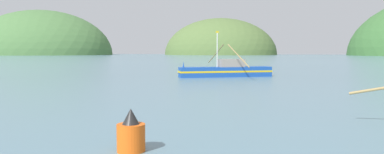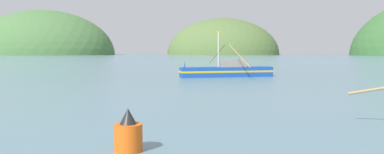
{
  "view_description": "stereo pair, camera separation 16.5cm",
  "coord_description": "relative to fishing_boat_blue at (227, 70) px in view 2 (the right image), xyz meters",
  "views": [
    {
      "loc": [
        5.91,
        -2.94,
        3.19
      ],
      "look_at": [
        0.4,
        20.86,
        1.4
      ],
      "focal_mm": 34.16,
      "sensor_mm": 36.0,
      "label": 1
    },
    {
      "loc": [
        6.07,
        -2.91,
        3.19
      ],
      "look_at": [
        0.4,
        20.86,
        1.4
      ],
      "focal_mm": 34.16,
      "sensor_mm": 36.0,
      "label": 2
    }
  ],
  "objects": [
    {
      "name": "fishing_boat_blue",
      "position": [
        0.0,
        0.0,
        0.0
      ],
      "size": [
        11.03,
        13.75,
        5.47
      ],
      "rotation": [
        0.0,
        0.0,
        3.59
      ],
      "color": "#19479E",
      "rests_on": "ground"
    },
    {
      "name": "hill_mid_left",
      "position": [
        -159.89,
        188.69,
        -0.76
      ],
      "size": [
        104.56,
        83.64,
        63.85
      ],
      "primitive_type": "ellipsoid",
      "color": "#47703D",
      "rests_on": "ground"
    },
    {
      "name": "channel_buoy",
      "position": [
        1.45,
        -33.11,
        -0.21
      ],
      "size": [
        0.9,
        0.9,
        1.37
      ],
      "color": "#E55914",
      "rests_on": "ground"
    },
    {
      "name": "hill_far_center",
      "position": [
        -34.09,
        218.35,
        -0.76
      ],
      "size": [
        80.82,
        64.66,
        52.48
      ],
      "primitive_type": "ellipsoid",
      "color": "#516B38",
      "rests_on": "ground"
    }
  ]
}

